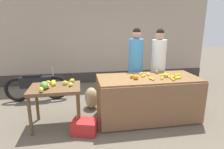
% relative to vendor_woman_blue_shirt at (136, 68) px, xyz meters
% --- Properties ---
extents(ground_plane, '(24.00, 24.00, 0.00)m').
position_rel_vendor_woman_blue_shirt_xyz_m(ground_plane, '(-0.37, -0.70, -0.95)').
color(ground_plane, '#665B4C').
extents(market_wall_back, '(7.08, 0.23, 3.36)m').
position_rel_vendor_woman_blue_shirt_xyz_m(market_wall_back, '(-0.37, 2.19, 0.70)').
color(market_wall_back, tan).
rests_on(market_wall_back, ground).
extents(fruit_stall_counter, '(2.06, 0.93, 0.90)m').
position_rel_vendor_woman_blue_shirt_xyz_m(fruit_stall_counter, '(0.06, -0.71, -0.50)').
color(fruit_stall_counter, brown).
rests_on(fruit_stall_counter, ground).
extents(side_table_wooden, '(0.95, 0.69, 0.80)m').
position_rel_vendor_woman_blue_shirt_xyz_m(side_table_wooden, '(-1.79, -0.70, -0.27)').
color(side_table_wooden, brown).
rests_on(side_table_wooden, ground).
extents(banana_bunch_pile, '(0.81, 0.70, 0.07)m').
position_rel_vendor_woman_blue_shirt_xyz_m(banana_bunch_pile, '(0.34, -0.75, -0.02)').
color(banana_bunch_pile, gold).
rests_on(banana_bunch_pile, fruit_stall_counter).
extents(orange_pile, '(0.14, 0.20, 0.09)m').
position_rel_vendor_woman_blue_shirt_xyz_m(orange_pile, '(-0.25, -0.79, -0.01)').
color(orange_pile, orange).
rests_on(orange_pile, fruit_stall_counter).
extents(mango_papaya_pile, '(0.64, 0.64, 0.14)m').
position_rel_vendor_woman_blue_shirt_xyz_m(mango_papaya_pile, '(-1.86, -0.72, -0.10)').
color(mango_papaya_pile, '#DED547').
rests_on(mango_papaya_pile, side_table_wooden).
extents(vendor_woman_blue_shirt, '(0.34, 0.34, 1.88)m').
position_rel_vendor_woman_blue_shirt_xyz_m(vendor_woman_blue_shirt, '(0.00, 0.00, 0.00)').
color(vendor_woman_blue_shirt, '#33333D').
rests_on(vendor_woman_blue_shirt, ground).
extents(vendor_woman_white_shirt, '(0.34, 0.34, 1.86)m').
position_rel_vendor_woman_blue_shirt_xyz_m(vendor_woman_white_shirt, '(0.54, -0.05, -0.01)').
color(vendor_woman_white_shirt, '#33333D').
rests_on(vendor_woman_white_shirt, ground).
extents(parked_motorcycle, '(1.60, 0.18, 0.88)m').
position_rel_vendor_woman_blue_shirt_xyz_m(parked_motorcycle, '(-2.44, 0.71, -0.55)').
color(parked_motorcycle, black).
rests_on(parked_motorcycle, ground).
extents(produce_crate, '(0.51, 0.43, 0.26)m').
position_rel_vendor_woman_blue_shirt_xyz_m(produce_crate, '(-1.27, -1.10, -0.82)').
color(produce_crate, red).
rests_on(produce_crate, ground).
extents(produce_sack, '(0.40, 0.44, 0.51)m').
position_rel_vendor_woman_blue_shirt_xyz_m(produce_sack, '(-1.07, -0.00, -0.70)').
color(produce_sack, tan).
rests_on(produce_sack, ground).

